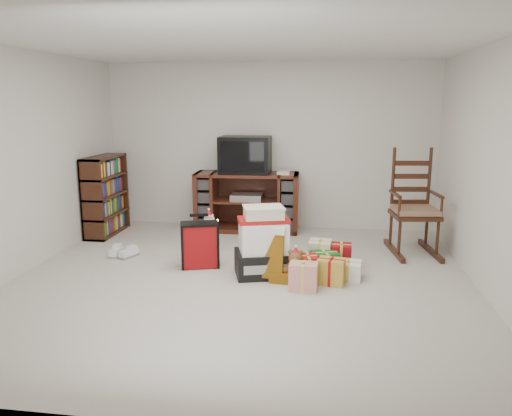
{
  "coord_description": "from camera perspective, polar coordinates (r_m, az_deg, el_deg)",
  "views": [
    {
      "loc": [
        0.9,
        -5.08,
        1.92
      ],
      "look_at": [
        0.08,
        0.6,
        0.69
      ],
      "focal_mm": 35.0,
      "sensor_mm": 36.0,
      "label": 1
    }
  ],
  "objects": [
    {
      "name": "sneaker_pair",
      "position": [
        6.55,
        -15.03,
        -4.98
      ],
      "size": [
        0.34,
        0.29,
        0.1
      ],
      "rotation": [
        0.0,
        0.0,
        -0.13
      ],
      "color": "white",
      "rests_on": "floor"
    },
    {
      "name": "rocking_chair",
      "position": [
        6.75,
        17.56,
        -0.86
      ],
      "size": [
        0.67,
        0.99,
        1.4
      ],
      "rotation": [
        0.0,
        0.0,
        0.13
      ],
      "color": "#3A1C0F",
      "rests_on": "floor"
    },
    {
      "name": "room",
      "position": [
        5.2,
        -1.8,
        4.65
      ],
      "size": [
        5.01,
        5.01,
        2.51
      ],
      "color": "beige",
      "rests_on": "ground"
    },
    {
      "name": "teddy_bear",
      "position": [
        5.47,
        4.54,
        -6.8
      ],
      "size": [
        0.23,
        0.21,
        0.35
      ],
      "color": "brown",
      "rests_on": "floor"
    },
    {
      "name": "gift_cluster",
      "position": [
        5.68,
        7.97,
        -6.45
      ],
      "size": [
        0.75,
        1.1,
        0.26
      ],
      "color": "#A31312",
      "rests_on": "floor"
    },
    {
      "name": "tv_stand",
      "position": [
        7.52,
        -1.05,
        0.72
      ],
      "size": [
        1.56,
        0.6,
        0.88
      ],
      "rotation": [
        0.0,
        0.0,
        0.04
      ],
      "color": "#472214",
      "rests_on": "floor"
    },
    {
      "name": "mrs_claus_figurine",
      "position": [
        6.56,
        -5.36,
        -3.07
      ],
      "size": [
        0.27,
        0.26,
        0.56
      ],
      "color": "#B21325",
      "rests_on": "floor"
    },
    {
      "name": "red_suitcase",
      "position": [
        5.91,
        -6.43,
        -4.19
      ],
      "size": [
        0.46,
        0.33,
        0.63
      ],
      "rotation": [
        0.0,
        0.0,
        0.3
      ],
      "color": "maroon",
      "rests_on": "floor"
    },
    {
      "name": "santa_figurine",
      "position": [
        6.19,
        1.59,
        -3.57
      ],
      "size": [
        0.32,
        0.3,
        0.66
      ],
      "color": "#B21325",
      "rests_on": "floor"
    },
    {
      "name": "gift_pile",
      "position": [
        5.58,
        0.85,
        -4.38
      ],
      "size": [
        0.72,
        0.6,
        0.77
      ],
      "rotation": [
        0.0,
        0.0,
        0.28
      ],
      "color": "black",
      "rests_on": "floor"
    },
    {
      "name": "bookshelf",
      "position": [
        7.64,
        -16.79,
        1.25
      ],
      "size": [
        0.31,
        0.94,
        1.15
      ],
      "color": "#3A1C0F",
      "rests_on": "floor"
    },
    {
      "name": "crt_television",
      "position": [
        7.4,
        -1.25,
        6.09
      ],
      "size": [
        0.74,
        0.54,
        0.54
      ],
      "rotation": [
        0.0,
        0.0,
        0.01
      ],
      "color": "black",
      "rests_on": "tv_stand"
    },
    {
      "name": "stocking",
      "position": [
        5.41,
        1.99,
        -5.36
      ],
      "size": [
        0.29,
        0.15,
        0.6
      ],
      "primitive_type": null,
      "rotation": [
        0.0,
        0.0,
        -0.11
      ],
      "color": "#117B0D",
      "rests_on": "floor"
    }
  ]
}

